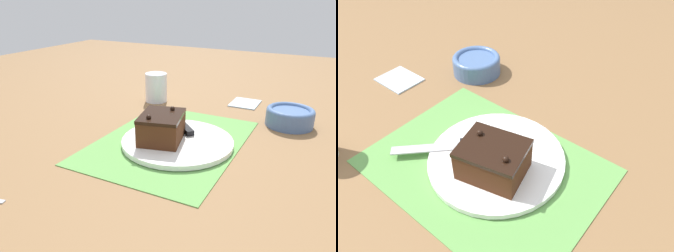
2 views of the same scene
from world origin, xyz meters
TOP-DOWN VIEW (x-y plane):
  - ground_plane at (0.00, 0.00)m, footprint 3.00×3.00m
  - placemat_woven at (0.00, 0.00)m, footprint 0.46×0.34m
  - cake_plate at (0.01, 0.02)m, footprint 0.28×0.28m
  - chocolate_cake at (0.03, -0.01)m, footprint 0.14×0.12m
  - serving_knife at (-0.07, -0.00)m, footprint 0.16×0.16m
  - drinking_glass at (-0.28, -0.20)m, footprint 0.08×0.08m
  - small_bowl at (-0.25, 0.25)m, footprint 0.13×0.13m
  - folded_napkin at (-0.39, 0.09)m, footprint 0.11×0.09m

SIDE VIEW (x-z plane):
  - ground_plane at x=0.00m, z-range 0.00..0.00m
  - placemat_woven at x=0.00m, z-range 0.00..0.00m
  - folded_napkin at x=-0.39m, z-range 0.00..0.01m
  - cake_plate at x=0.01m, z-range 0.00..0.02m
  - serving_knife at x=-0.07m, z-range 0.01..0.03m
  - small_bowl at x=-0.25m, z-range 0.00..0.05m
  - drinking_glass at x=-0.28m, z-range 0.00..0.10m
  - chocolate_cake at x=0.03m, z-range 0.01..0.09m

